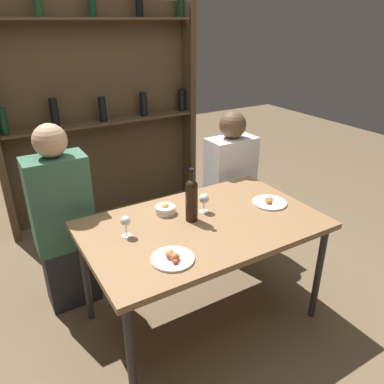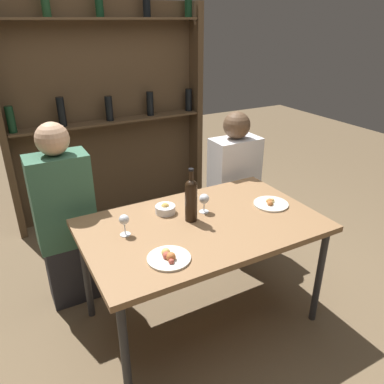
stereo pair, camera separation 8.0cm
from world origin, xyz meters
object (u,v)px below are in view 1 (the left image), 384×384
at_px(wine_glass_0, 126,222).
at_px(food_plate_0, 172,258).
at_px(wine_bottle, 192,198).
at_px(wine_glass_1, 204,199).
at_px(snack_bowl, 165,209).
at_px(seated_person_left, 64,224).
at_px(seated_person_right, 230,187).
at_px(food_plate_1, 269,202).

xyz_separation_m(wine_glass_0, food_plate_0, (0.11, -0.33, -0.08)).
relative_size(wine_bottle, wine_glass_1, 2.68).
height_order(food_plate_0, snack_bowl, snack_bowl).
height_order(wine_glass_0, seated_person_left, seated_person_left).
bearing_deg(snack_bowl, wine_glass_1, -25.84).
relative_size(wine_bottle, food_plate_0, 1.49).
distance_m(wine_bottle, seated_person_right, 0.95).
bearing_deg(food_plate_0, seated_person_right, 40.88).
height_order(food_plate_0, seated_person_left, seated_person_left).
relative_size(food_plate_1, seated_person_right, 0.19).
bearing_deg(seated_person_right, wine_bottle, -141.47).
height_order(wine_bottle, wine_glass_1, wine_bottle).
distance_m(food_plate_0, food_plate_1, 0.88).
bearing_deg(wine_glass_0, wine_glass_1, 2.54).
bearing_deg(wine_bottle, wine_glass_1, 23.38).
relative_size(wine_bottle, wine_glass_0, 2.62).
distance_m(food_plate_1, seated_person_left, 1.35).
bearing_deg(seated_person_right, food_plate_1, -103.45).
xyz_separation_m(food_plate_0, snack_bowl, (0.20, 0.46, 0.01)).
distance_m(wine_glass_0, seated_person_right, 1.25).
distance_m(snack_bowl, seated_person_left, 0.69).
distance_m(food_plate_0, snack_bowl, 0.50).
xyz_separation_m(wine_glass_0, food_plate_1, (0.96, -0.10, -0.08)).
xyz_separation_m(wine_glass_1, snack_bowl, (-0.22, 0.11, -0.06)).
bearing_deg(wine_bottle, food_plate_1, -7.53).
xyz_separation_m(wine_bottle, food_plate_0, (-0.29, -0.30, -0.13)).
height_order(food_plate_0, food_plate_1, food_plate_0).
xyz_separation_m(wine_bottle, food_plate_1, (0.55, -0.07, -0.14)).
bearing_deg(seated_person_left, food_plate_1, -27.93).
height_order(food_plate_0, seated_person_right, seated_person_right).
xyz_separation_m(wine_bottle, seated_person_right, (0.70, 0.56, -0.31)).
relative_size(seated_person_left, seated_person_right, 1.07).
relative_size(wine_glass_0, food_plate_1, 0.56).
relative_size(wine_glass_1, seated_person_right, 0.10).
bearing_deg(seated_person_left, snack_bowl, -36.48).
bearing_deg(wine_glass_0, food_plate_1, -6.05).
distance_m(wine_bottle, food_plate_1, 0.57).
distance_m(seated_person_left, seated_person_right, 1.34).
bearing_deg(snack_bowl, food_plate_1, -19.53).
bearing_deg(snack_bowl, seated_person_right, 26.68).
height_order(food_plate_1, snack_bowl, snack_bowl).
distance_m(food_plate_1, seated_person_right, 0.67).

